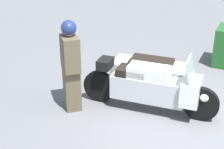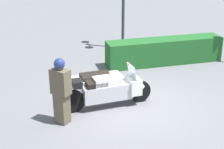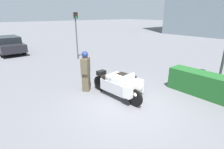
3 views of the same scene
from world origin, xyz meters
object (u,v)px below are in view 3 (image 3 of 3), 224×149
(police_motorcycle, at_px, (123,84))
(traffic_light_far, at_px, (76,29))
(officer_rider, at_px, (86,70))
(parked_car_background, at_px, (8,44))

(police_motorcycle, distance_m, traffic_light_far, 6.93)
(officer_rider, height_order, traffic_light_far, traffic_light_far)
(officer_rider, distance_m, parked_car_background, 10.89)
(officer_rider, distance_m, traffic_light_far, 5.92)
(police_motorcycle, relative_size, traffic_light_far, 0.79)
(traffic_light_far, bearing_deg, police_motorcycle, -11.49)
(parked_car_background, bearing_deg, police_motorcycle, -171.24)
(officer_rider, height_order, parked_car_background, officer_rider)
(police_motorcycle, distance_m, officer_rider, 1.65)
(traffic_light_far, distance_m, parked_car_background, 6.75)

